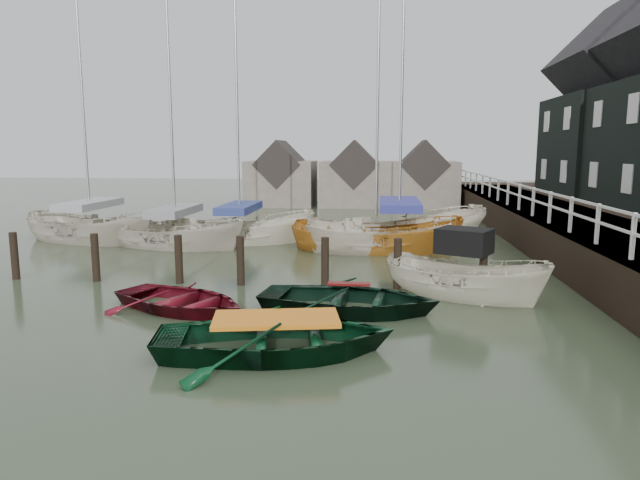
# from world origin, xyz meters

# --- Properties ---
(ground) EXTENTS (120.00, 120.00, 0.00)m
(ground) POSITION_xyz_m (0.00, 0.00, 0.00)
(ground) COLOR #2F3823
(ground) RESTS_ON ground
(pier) EXTENTS (3.04, 32.00, 2.70)m
(pier) POSITION_xyz_m (9.48, 10.00, 0.71)
(pier) COLOR black
(pier) RESTS_ON ground
(mooring_pilings) EXTENTS (13.72, 0.22, 1.80)m
(mooring_pilings) POSITION_xyz_m (-1.11, 3.00, 0.50)
(mooring_pilings) COLOR black
(mooring_pilings) RESTS_ON ground
(far_sheds) EXTENTS (14.00, 4.08, 4.39)m
(far_sheds) POSITION_xyz_m (0.83, 26.00, 1.86)
(far_sheds) COLOR #665B51
(far_sheds) RESTS_ON ground
(rowboat_red) EXTENTS (4.41, 3.92, 0.75)m
(rowboat_red) POSITION_xyz_m (-2.00, 0.34, 0.00)
(rowboat_red) COLOR #560C16
(rowboat_red) RESTS_ON ground
(rowboat_green) EXTENTS (5.01, 3.98, 0.93)m
(rowboat_green) POSITION_xyz_m (0.80, -2.35, 0.00)
(rowboat_green) COLOR black
(rowboat_green) RESTS_ON ground
(rowboat_dkgreen) EXTENTS (4.58, 3.53, 0.88)m
(rowboat_dkgreen) POSITION_xyz_m (2.00, 0.59, 0.00)
(rowboat_dkgreen) COLOR black
(rowboat_dkgreen) RESTS_ON ground
(motorboat) EXTENTS (4.66, 3.50, 2.62)m
(motorboat) POSITION_xyz_m (4.89, 2.27, 0.09)
(motorboat) COLOR beige
(motorboat) RESTS_ON ground
(sailboat_a) EXTENTS (6.48, 3.73, 11.67)m
(sailboat_a) POSITION_xyz_m (-5.29, 9.01, 0.07)
(sailboat_a) COLOR beige
(sailboat_a) RESTS_ON ground
(sailboat_b) EXTENTS (6.50, 3.44, 10.99)m
(sailboat_b) POSITION_xyz_m (-3.03, 10.27, 0.06)
(sailboat_b) COLOR silver
(sailboat_b) RESTS_ON ground
(sailboat_c) EXTENTS (6.60, 2.75, 10.58)m
(sailboat_c) POSITION_xyz_m (2.55, 8.93, 0.01)
(sailboat_c) COLOR #BA7522
(sailboat_c) RESTS_ON ground
(sailboat_d) EXTENTS (8.02, 5.44, 11.88)m
(sailboat_d) POSITION_xyz_m (3.44, 9.56, 0.06)
(sailboat_d) COLOR beige
(sailboat_d) RESTS_ON ground
(sailboat_e) EXTENTS (7.10, 4.53, 11.07)m
(sailboat_e) POSITION_xyz_m (-9.33, 10.01, 0.06)
(sailboat_e) COLOR beige
(sailboat_e) RESTS_ON ground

